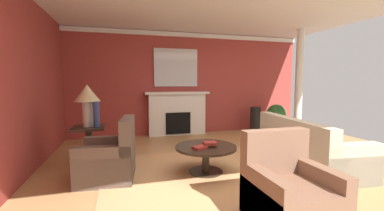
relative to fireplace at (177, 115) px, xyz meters
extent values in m
plane|color=tan|center=(0.33, -2.84, -0.58)|extent=(8.44, 8.44, 0.00)
cube|color=#9E3833|center=(0.33, 0.21, 0.87)|extent=(7.09, 0.12, 2.90)
cube|color=#9E3833|center=(-2.98, -2.54, 0.87)|extent=(0.12, 6.57, 2.90)
cube|color=white|center=(0.33, -2.54, 2.35)|extent=(7.09, 6.57, 0.06)
cube|color=white|center=(0.33, 0.13, 2.24)|extent=(7.09, 0.08, 0.12)
cube|color=tan|center=(-0.19, -3.01, -0.57)|extent=(3.27, 2.54, 0.01)
cube|color=white|center=(0.00, 0.01, 0.00)|extent=(1.60, 0.25, 1.16)
cube|color=black|center=(0.00, -0.01, -0.23)|extent=(0.70, 0.26, 0.60)
cube|color=white|center=(0.00, -0.02, 0.61)|extent=(1.80, 0.35, 0.06)
cube|color=silver|center=(0.00, 0.12, 1.32)|extent=(1.24, 0.04, 1.06)
cube|color=#BCB299|center=(1.74, -3.13, -0.35)|extent=(1.11, 2.18, 0.45)
cube|color=#BCB299|center=(1.39, -3.10, 0.07)|extent=(0.42, 2.11, 0.40)
cube|color=#BCB299|center=(1.64, -4.08, -0.27)|extent=(0.92, 0.29, 0.62)
cube|color=#BCB299|center=(1.84, -2.19, -0.27)|extent=(0.92, 0.29, 0.62)
cube|color=brown|center=(-1.74, -2.85, -0.36)|extent=(0.89, 0.89, 0.44)
cube|color=brown|center=(-1.42, -2.89, 0.12)|extent=(0.26, 0.81, 0.51)
cube|color=brown|center=(-1.70, -2.52, -0.28)|extent=(0.81, 0.24, 0.60)
cube|color=brown|center=(-1.78, -3.18, -0.28)|extent=(0.81, 0.24, 0.60)
cube|color=brown|center=(0.19, -4.66, -0.36)|extent=(0.80, 0.80, 0.44)
cube|color=brown|center=(0.19, -4.34, 0.12)|extent=(0.80, 0.16, 0.51)
cube|color=brown|center=(-0.14, -4.65, -0.28)|extent=(0.14, 0.80, 0.60)
cube|color=brown|center=(0.52, -4.66, -0.28)|extent=(0.14, 0.80, 0.60)
cylinder|color=#2D2319|center=(-0.19, -3.01, -0.15)|extent=(1.00, 1.00, 0.04)
cylinder|color=#2D2319|center=(-0.19, -3.01, -0.37)|extent=(0.12, 0.12, 0.41)
cylinder|color=#2D2319|center=(-0.19, -3.01, -0.56)|extent=(0.56, 0.56, 0.03)
cube|color=#2D2319|center=(-2.08, -2.06, 0.10)|extent=(0.56, 0.56, 0.04)
cube|color=#2D2319|center=(-2.08, -2.06, -0.25)|extent=(0.10, 0.10, 0.66)
cube|color=#2D2319|center=(-2.08, -2.06, -0.56)|extent=(0.45, 0.45, 0.04)
cylinder|color=beige|center=(-2.08, -2.06, 0.35)|extent=(0.18, 0.18, 0.45)
cone|color=#C6B284|center=(-2.08, -2.06, 0.72)|extent=(0.44, 0.44, 0.30)
cylinder|color=navy|center=(-1.93, -2.18, 0.35)|extent=(0.11, 0.11, 0.46)
cylinder|color=black|center=(2.31, -0.30, -0.20)|extent=(0.30, 0.30, 0.76)
cube|color=maroon|center=(-0.34, -3.16, -0.10)|extent=(0.26, 0.23, 0.04)
cube|color=maroon|center=(-0.15, -3.09, -0.06)|extent=(0.21, 0.17, 0.04)
cylinder|color=#BCB29E|center=(2.91, -0.46, -0.43)|extent=(0.32, 0.32, 0.30)
sphere|color=#28602D|center=(2.91, -0.46, -0.02)|extent=(0.56, 0.56, 0.56)
cylinder|color=white|center=(3.13, -1.10, 0.87)|extent=(0.20, 0.20, 2.90)
camera|label=1|loc=(-1.49, -6.74, 0.91)|focal=23.04mm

